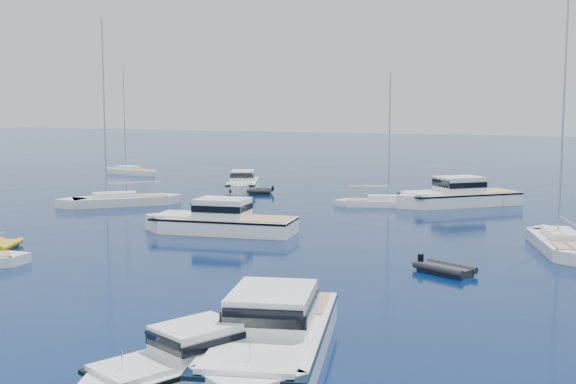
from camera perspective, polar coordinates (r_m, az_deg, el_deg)
motor_cruiser_near at (r=24.16m, az=-7.29°, el=-14.01°), size 5.38×8.67×2.18m
motor_cruiser_right at (r=25.48m, az=-1.30°, el=-12.85°), size 6.83×12.14×3.05m
motor_cruiser_centre at (r=50.33m, az=-5.29°, el=-3.13°), size 11.83×5.56×2.99m
motor_cruiser_distant at (r=65.31m, az=12.81°, el=-1.02°), size 11.14×11.29×3.19m
motor_cruiser_horizon at (r=75.68m, az=-3.51°, el=0.16°), size 6.81×10.00×2.54m
sailboat_mid_r at (r=47.00m, az=20.32°, el=-4.21°), size 6.18×11.14×15.90m
sailboat_mid_l at (r=65.51m, az=-12.78°, el=-1.00°), size 9.79×10.12×16.43m
sailboat_centre at (r=63.82m, az=7.00°, el=-1.08°), size 8.14×4.95×11.69m
sailboat_far_l at (r=95.34m, az=-12.00°, el=1.36°), size 9.68×4.30×13.79m
tender_yellow at (r=47.51m, az=-21.16°, el=-4.13°), size 3.00×3.70×0.95m
tender_grey_near at (r=38.96m, az=11.95°, el=-6.12°), size 3.65×2.95×0.95m
tender_grey_far at (r=72.59m, az=-2.86°, el=-0.11°), size 4.84×3.71×0.95m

